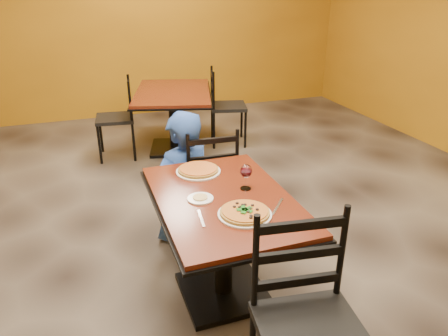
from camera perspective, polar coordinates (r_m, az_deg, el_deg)
name	(u,v)px	position (r m, az deg, el deg)	size (l,w,h in m)	color
floor	(203,253)	(3.42, -2.89, -11.32)	(7.00, 8.00, 0.01)	black
wall_back	(122,15)	(6.75, -13.56, 19.29)	(7.00, 0.01, 3.00)	#B17613
table_main	(223,224)	(2.72, -0.07, -7.49)	(0.83, 1.23, 0.75)	#5B190E
table_second	(174,106)	(5.28, -6.78, 8.24)	(1.23, 1.54, 0.75)	#5B190E
chair_main_near	(312,335)	(2.08, 11.71, -21.03)	(0.47, 0.47, 1.04)	black
chair_main_far	(207,178)	(3.52, -2.25, -1.39)	(0.42, 0.42, 0.94)	black
chair_second_left	(115,119)	(5.20, -14.43, 6.41)	(0.43, 0.43, 0.95)	black
chair_second_right	(228,107)	(5.49, 0.59, 8.21)	(0.44, 0.44, 0.97)	black
diner	(183,175)	(3.43, -5.56, -0.98)	(0.56, 0.36, 1.07)	navy
plate_main	(245,214)	(2.43, 2.80, -6.22)	(0.31, 0.31, 0.01)	white
pizza_main	(245,212)	(2.42, 2.81, -5.89)	(0.28, 0.28, 0.02)	#7D2F09
plate_far	(198,171)	(2.96, -3.46, -0.46)	(0.31, 0.31, 0.01)	white
pizza_far	(198,169)	(2.95, -3.47, -0.18)	(0.28, 0.28, 0.02)	orange
side_plate	(200,199)	(2.60, -3.19, -4.11)	(0.16, 0.16, 0.01)	white
dip	(200,197)	(2.59, -3.19, -3.93)	(0.09, 0.09, 0.01)	tan
wine_glass	(246,176)	(2.69, 2.96, -1.07)	(0.08, 0.08, 0.18)	white
fork	(201,218)	(2.40, -3.07, -6.74)	(0.01, 0.19, 0.00)	silver
knife	(278,206)	(2.54, 7.21, -5.10)	(0.01, 0.21, 0.00)	silver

